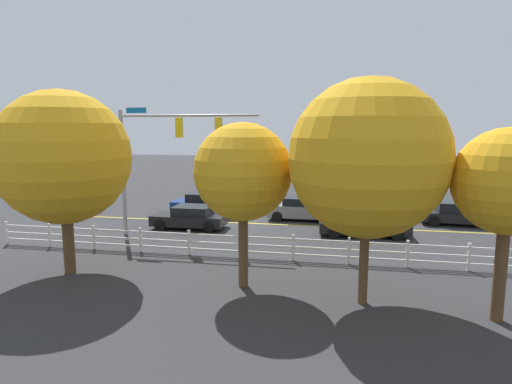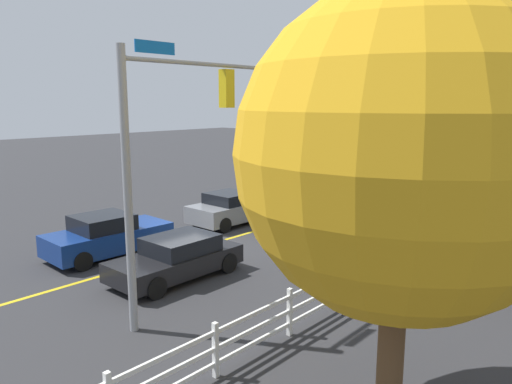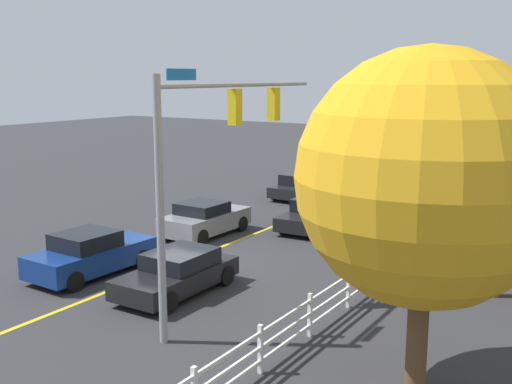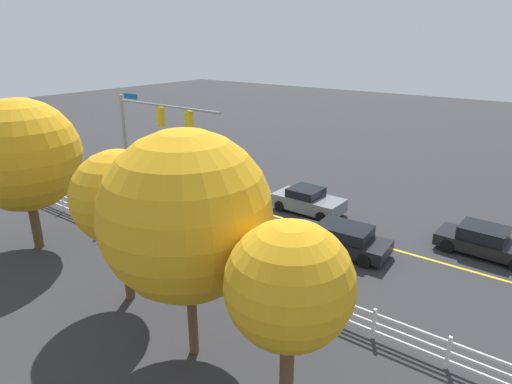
{
  "view_description": "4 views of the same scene",
  "coord_description": "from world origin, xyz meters",
  "px_view_note": "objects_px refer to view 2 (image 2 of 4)",
  "views": [
    {
      "loc": [
        -5.98,
        24.78,
        5.74
      ],
      "look_at": [
        -1.59,
        1.83,
        2.2
      ],
      "focal_mm": 30.11,
      "sensor_mm": 36.0,
      "label": 1
    },
    {
      "loc": [
        11.34,
        13.33,
        5.39
      ],
      "look_at": [
        -1.6,
        1.73,
        2.15
      ],
      "focal_mm": 34.26,
      "sensor_mm": 36.0,
      "label": 2
    },
    {
      "loc": [
        16.09,
        13.64,
        6.57
      ],
      "look_at": [
        -2.27,
        1.86,
        2.44
      ],
      "focal_mm": 43.1,
      "sensor_mm": 36.0,
      "label": 3
    },
    {
      "loc": [
        -15.39,
        18.93,
        9.61
      ],
      "look_at": [
        -2.78,
        2.04,
        2.07
      ],
      "focal_mm": 30.44,
      "sensor_mm": 36.0,
      "label": 4
    }
  ],
  "objects_px": {
    "car_2": "(108,236)",
    "car_4": "(342,206)",
    "car_0": "(232,208)",
    "car_1": "(177,258)",
    "car_3": "(338,183)",
    "tree_1": "(402,155)"
  },
  "relations": [
    {
      "from": "car_1",
      "to": "car_3",
      "type": "relative_size",
      "value": 0.95
    },
    {
      "from": "tree_1",
      "to": "car_4",
      "type": "bearing_deg",
      "value": -144.86
    },
    {
      "from": "car_2",
      "to": "car_4",
      "type": "relative_size",
      "value": 0.91
    },
    {
      "from": "car_3",
      "to": "car_4",
      "type": "distance_m",
      "value": 6.71
    },
    {
      "from": "car_1",
      "to": "tree_1",
      "type": "bearing_deg",
      "value": 74.94
    },
    {
      "from": "car_4",
      "to": "car_3",
      "type": "bearing_deg",
      "value": -149.34
    },
    {
      "from": "car_2",
      "to": "car_3",
      "type": "xyz_separation_m",
      "value": [
        -15.5,
        -0.35,
        -0.06
      ]
    },
    {
      "from": "car_2",
      "to": "tree_1",
      "type": "distance_m",
      "value": 12.52
    },
    {
      "from": "car_4",
      "to": "car_1",
      "type": "bearing_deg",
      "value": -2.2
    },
    {
      "from": "tree_1",
      "to": "car_3",
      "type": "bearing_deg",
      "value": -145.22
    },
    {
      "from": "car_2",
      "to": "car_4",
      "type": "bearing_deg",
      "value": -17.05
    },
    {
      "from": "car_3",
      "to": "car_0",
      "type": "bearing_deg",
      "value": -175.14
    },
    {
      "from": "car_1",
      "to": "car_4",
      "type": "distance_m",
      "value": 9.73
    },
    {
      "from": "car_3",
      "to": "tree_1",
      "type": "relative_size",
      "value": 0.61
    },
    {
      "from": "car_4",
      "to": "tree_1",
      "type": "bearing_deg",
      "value": 31.79
    },
    {
      "from": "car_3",
      "to": "tree_1",
      "type": "bearing_deg",
      "value": -142.79
    },
    {
      "from": "car_2",
      "to": "car_4",
      "type": "height_order",
      "value": "car_2"
    },
    {
      "from": "car_0",
      "to": "car_3",
      "type": "distance_m",
      "value": 9.3
    },
    {
      "from": "car_0",
      "to": "car_3",
      "type": "bearing_deg",
      "value": 3.28
    },
    {
      "from": "car_1",
      "to": "car_4",
      "type": "relative_size",
      "value": 0.87
    },
    {
      "from": "car_0",
      "to": "car_2",
      "type": "height_order",
      "value": "car_2"
    },
    {
      "from": "car_0",
      "to": "car_4",
      "type": "bearing_deg",
      "value": -41.19
    }
  ]
}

